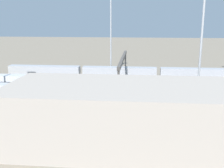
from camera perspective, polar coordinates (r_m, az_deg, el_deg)
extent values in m
plane|color=#756B5B|center=(74.72, -2.27, -1.03)|extent=(400.00, 400.00, 0.00)
cube|color=#4C443D|center=(86.76, -1.15, 1.09)|extent=(140.00, 2.80, 0.12)
cube|color=#3D3833|center=(81.92, -1.56, 0.33)|extent=(140.00, 2.80, 0.12)
cube|color=#4C443D|center=(77.11, -2.02, -0.52)|extent=(140.00, 2.80, 0.12)
cube|color=#4C443D|center=(72.31, -2.54, -1.49)|extent=(140.00, 2.80, 0.12)
cube|color=#4C443D|center=(67.55, -3.14, -2.59)|extent=(140.00, 2.80, 0.12)
cube|color=#4C443D|center=(62.83, -3.82, -3.85)|extent=(140.00, 2.80, 0.12)
cube|color=silver|center=(72.87, 17.98, -0.45)|extent=(23.00, 3.00, 3.80)
cube|color=black|center=(72.95, 17.96, -0.71)|extent=(22.40, 3.06, 0.36)
cube|color=silver|center=(71.62, -1.27, -0.01)|extent=(23.00, 3.00, 3.80)
cube|color=black|center=(71.58, -1.27, 0.12)|extent=(22.40, 3.06, 0.36)
cube|color=silver|center=(78.23, -19.16, 0.40)|extent=(23.00, 3.00, 3.80)
cube|color=black|center=(78.21, -19.17, 0.50)|extent=(22.40, 3.06, 0.36)
cube|color=#B7BABF|center=(63.89, 21.27, -2.65)|extent=(23.00, 3.00, 3.80)
cube|color=#285193|center=(63.87, 21.27, -2.57)|extent=(22.40, 3.06, 0.36)
cube|color=#B7BABF|center=(61.83, -0.87, -2.22)|extent=(23.00, 3.00, 3.80)
cube|color=#285193|center=(61.84, -0.87, -2.25)|extent=(22.40, 3.06, 0.36)
cube|color=#B7BABF|center=(68.81, -21.33, -1.53)|extent=(23.00, 3.00, 3.80)
cube|color=#285193|center=(68.88, -21.31, -1.75)|extent=(22.40, 3.06, 0.36)
cube|color=#A8AAB2|center=(87.70, 17.53, 1.90)|extent=(23.00, 3.00, 3.80)
cube|color=#A8AAB2|center=(85.98, 1.55, 2.31)|extent=(23.00, 3.00, 3.80)
cube|color=#A8AAB2|center=(90.91, -13.87, 2.53)|extent=(23.00, 3.00, 3.80)
cylinder|color=#9EA0A5|center=(88.07, -0.24, 10.90)|extent=(0.44, 0.44, 29.41)
cylinder|color=#9EA0A5|center=(57.40, 18.06, 7.82)|extent=(0.44, 0.44, 27.52)
cylinder|color=#4C4742|center=(87.57, 2.78, 3.82)|extent=(0.50, 0.50, 8.00)
cylinder|color=#4C4742|center=(59.06, 1.35, -0.99)|extent=(0.50, 0.50, 8.00)
cube|color=#4C4742|center=(72.48, 2.24, 5.29)|extent=(0.70, 30.00, 0.80)
cube|color=#9E9389|center=(41.75, 9.36, -6.61)|extent=(45.27, 15.83, 9.20)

